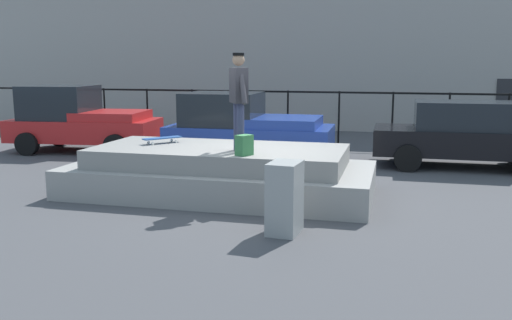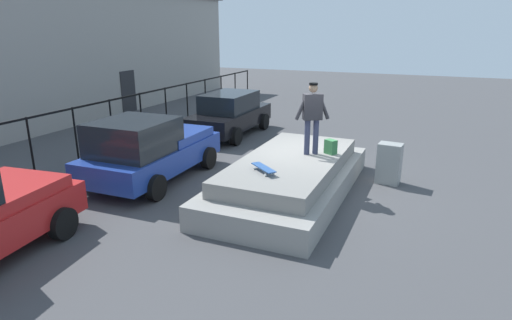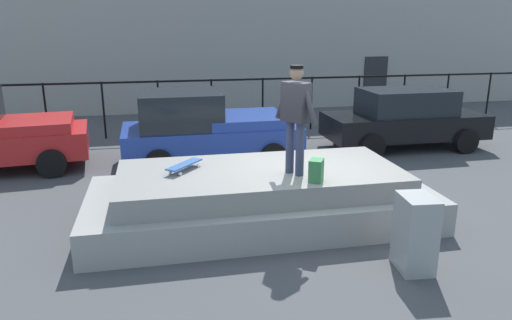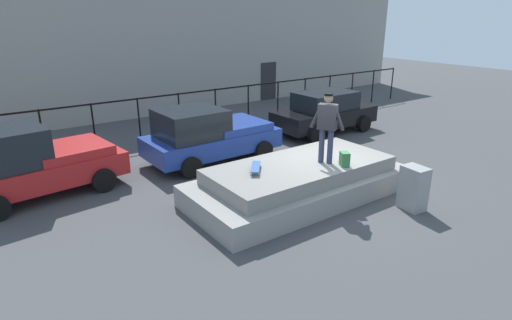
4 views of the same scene
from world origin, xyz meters
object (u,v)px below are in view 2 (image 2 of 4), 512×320
skateboarder (312,113)px  backpack (331,147)px  skateboard (264,168)px  car_black_sedan_far (230,113)px  car_blue_pickup_mid (149,149)px  utility_box (389,163)px

skateboarder → backpack: (0.23, -0.45, -0.86)m
skateboarder → skateboard: skateboarder is taller
backpack → car_black_sedan_far: size_ratio=0.08×
skateboarder → skateboard: size_ratio=2.38×
skateboarder → car_blue_pickup_mid: (-1.07, 4.17, -1.09)m
backpack → skateboarder: bearing=-123.7°
skateboarder → car_black_sedan_far: skateboarder is taller
skateboarder → car_black_sedan_far: (4.42, 4.51, -1.14)m
skateboard → car_blue_pickup_mid: 3.68m
car_black_sedan_far → utility_box: 7.07m
car_blue_pickup_mid → car_black_sedan_far: car_blue_pickup_mid is taller
backpack → car_black_sedan_far: bearing=169.1°
car_blue_pickup_mid → backpack: bearing=-74.4°
skateboard → car_black_sedan_far: size_ratio=0.17×
backpack → utility_box: 1.78m
backpack → car_black_sedan_far: 6.50m
skateboard → backpack: bearing=-26.6°
utility_box → skateboard: bearing=147.2°
skateboarder → utility_box: bearing=-55.6°
backpack → car_blue_pickup_mid: car_blue_pickup_mid is taller
skateboarder → backpack: 1.00m
skateboarder → utility_box: skateboarder is taller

